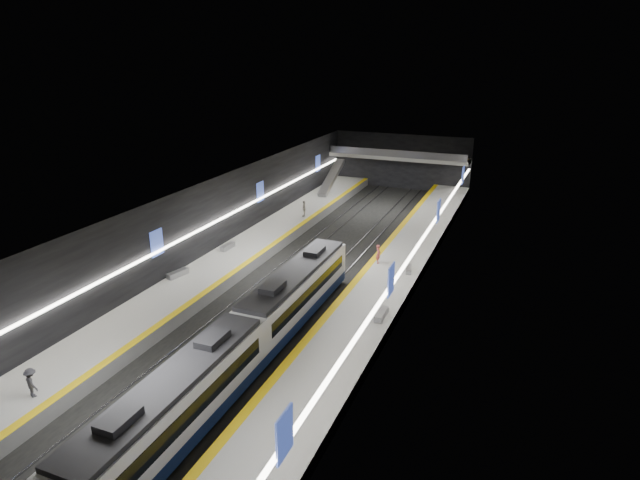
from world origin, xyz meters
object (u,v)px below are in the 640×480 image
at_px(bench_right_far, 409,269).
at_px(train, 247,338).
at_px(bench_left_far, 228,247).
at_px(passenger_right_a, 378,254).
at_px(passenger_left_b, 31,383).
at_px(escalator, 331,177).
at_px(bench_right_near, 381,315).
at_px(bench_left_near, 178,274).
at_px(passenger_left_a, 304,209).

bearing_deg(bench_right_far, train, -123.08).
height_order(bench_left_far, passenger_right_a, passenger_right_a).
bearing_deg(passenger_left_b, passenger_right_a, -96.10).
xyz_separation_m(train, bench_right_far, (6.48, 17.28, -0.99)).
bearing_deg(train, escalator, 103.63).
height_order(passenger_right_a, passenger_left_b, passenger_left_b).
bearing_deg(bench_right_near, bench_right_far, 90.44).
distance_m(bench_left_far, bench_right_near, 19.70).
xyz_separation_m(train, bench_right_near, (6.62, 8.06, -0.95)).
xyz_separation_m(train, bench_left_near, (-11.78, 8.72, -0.94)).
xyz_separation_m(bench_left_near, passenger_right_a, (15.21, 9.44, 0.64)).
xyz_separation_m(bench_right_far, passenger_left_b, (-15.51, -25.74, 0.68)).
xyz_separation_m(bench_left_near, bench_left_far, (0.44, 7.43, -0.02)).
relative_size(bench_left_far, bench_right_far, 1.13).
height_order(bench_left_near, passenger_right_a, passenger_right_a).
distance_m(escalator, passenger_right_a, 26.72).
relative_size(bench_right_far, passenger_right_a, 0.96).
bearing_deg(train, passenger_right_a, 79.31).
xyz_separation_m(bench_left_near, bench_right_far, (18.26, 8.56, -0.04)).
height_order(train, bench_right_near, train).
height_order(escalator, passenger_right_a, escalator).
relative_size(passenger_right_a, passenger_left_a, 0.93).
distance_m(bench_left_near, passenger_left_b, 17.40).
height_order(bench_right_near, passenger_left_a, passenger_left_a).
bearing_deg(escalator, bench_left_far, -93.05).
distance_m(bench_left_near, passenger_left_a, 20.44).
height_order(bench_left_far, bench_right_near, bench_right_near).
bearing_deg(passenger_right_a, bench_left_near, 104.87).
bearing_deg(passenger_left_a, passenger_left_b, -21.00).
xyz_separation_m(bench_right_near, passenger_right_a, (-3.19, 10.10, 0.64)).
bearing_deg(bench_left_near, escalator, 99.98).
bearing_deg(passenger_left_b, passenger_left_a, -71.50).
bearing_deg(bench_right_far, bench_left_near, -167.40).
distance_m(train, escalator, 42.43).
bearing_deg(train, passenger_left_b, -136.87).
relative_size(bench_right_near, passenger_left_a, 1.07).
height_order(train, escalator, escalator).
distance_m(bench_left_far, passenger_left_b, 24.72).
bearing_deg(passenger_left_b, escalator, -69.90).
height_order(bench_right_near, passenger_left_b, passenger_left_b).
height_order(passenger_right_a, passenger_left_a, passenger_left_a).
xyz_separation_m(bench_left_far, bench_right_near, (17.96, -8.09, 0.01)).
bearing_deg(escalator, bench_left_near, -93.13).
bearing_deg(passenger_left_b, bench_right_far, -102.10).
relative_size(escalator, bench_right_near, 3.92).
bearing_deg(bench_right_far, passenger_left_a, 130.04).
bearing_deg(bench_left_near, bench_right_near, 11.06).
relative_size(bench_left_far, passenger_left_a, 1.01).
relative_size(bench_left_near, passenger_left_a, 1.08).
relative_size(train, passenger_left_b, 16.83).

